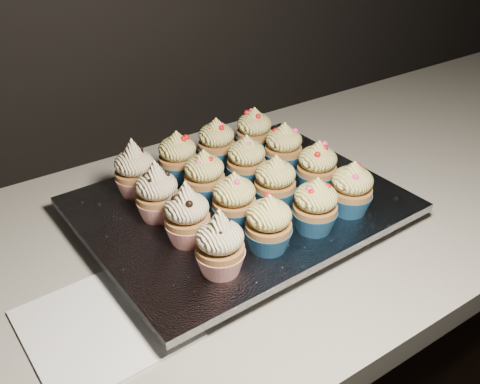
# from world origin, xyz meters

# --- Properties ---
(cabinet) EXTENTS (2.40, 0.60, 0.86)m
(cabinet) POSITION_xyz_m (0.00, 1.70, 0.43)
(cabinet) COLOR black
(cabinet) RESTS_ON ground
(worktop) EXTENTS (2.44, 0.64, 0.04)m
(worktop) POSITION_xyz_m (0.00, 1.70, 0.88)
(worktop) COLOR beige
(worktop) RESTS_ON cabinet
(napkin) EXTENTS (0.19, 0.19, 0.00)m
(napkin) POSITION_xyz_m (-0.47, 1.60, 0.90)
(napkin) COLOR white
(napkin) RESTS_ON worktop
(baking_tray) EXTENTS (0.44, 0.34, 0.02)m
(baking_tray) POSITION_xyz_m (-0.21, 1.69, 0.91)
(baking_tray) COLOR black
(baking_tray) RESTS_ON worktop
(foil_lining) EXTENTS (0.47, 0.38, 0.01)m
(foil_lining) POSITION_xyz_m (-0.21, 1.69, 0.93)
(foil_lining) COLOR silver
(foil_lining) RESTS_ON baking_tray
(cupcake_0) EXTENTS (0.06, 0.06, 0.10)m
(cupcake_0) POSITION_xyz_m (-0.32, 1.57, 0.97)
(cupcake_0) COLOR red
(cupcake_0) RESTS_ON foil_lining
(cupcake_1) EXTENTS (0.06, 0.06, 0.08)m
(cupcake_1) POSITION_xyz_m (-0.24, 1.58, 0.97)
(cupcake_1) COLOR #1B4F7F
(cupcake_1) RESTS_ON foil_lining
(cupcake_2) EXTENTS (0.06, 0.06, 0.08)m
(cupcake_2) POSITION_xyz_m (-0.16, 1.58, 0.97)
(cupcake_2) COLOR #1B4F7F
(cupcake_2) RESTS_ON foil_lining
(cupcake_3) EXTENTS (0.06, 0.06, 0.08)m
(cupcake_3) POSITION_xyz_m (-0.09, 1.58, 0.97)
(cupcake_3) COLOR #1B4F7F
(cupcake_3) RESTS_ON foil_lining
(cupcake_4) EXTENTS (0.06, 0.06, 0.10)m
(cupcake_4) POSITION_xyz_m (-0.32, 1.65, 0.97)
(cupcake_4) COLOR red
(cupcake_4) RESTS_ON foil_lining
(cupcake_5) EXTENTS (0.06, 0.06, 0.08)m
(cupcake_5) POSITION_xyz_m (-0.25, 1.65, 0.97)
(cupcake_5) COLOR #1B4F7F
(cupcake_5) RESTS_ON foil_lining
(cupcake_6) EXTENTS (0.06, 0.06, 0.08)m
(cupcake_6) POSITION_xyz_m (-0.17, 1.66, 0.97)
(cupcake_6) COLOR #1B4F7F
(cupcake_6) RESTS_ON foil_lining
(cupcake_7) EXTENTS (0.06, 0.06, 0.08)m
(cupcake_7) POSITION_xyz_m (-0.09, 1.66, 0.97)
(cupcake_7) COLOR #1B4F7F
(cupcake_7) RESTS_ON foil_lining
(cupcake_8) EXTENTS (0.06, 0.06, 0.10)m
(cupcake_8) POSITION_xyz_m (-0.33, 1.73, 0.97)
(cupcake_8) COLOR red
(cupcake_8) RESTS_ON foil_lining
(cupcake_9) EXTENTS (0.06, 0.06, 0.08)m
(cupcake_9) POSITION_xyz_m (-0.25, 1.73, 0.97)
(cupcake_9) COLOR #1B4F7F
(cupcake_9) RESTS_ON foil_lining
(cupcake_10) EXTENTS (0.06, 0.06, 0.08)m
(cupcake_10) POSITION_xyz_m (-0.17, 1.74, 0.97)
(cupcake_10) COLOR #1B4F7F
(cupcake_10) RESTS_ON foil_lining
(cupcake_11) EXTENTS (0.06, 0.06, 0.08)m
(cupcake_11) POSITION_xyz_m (-0.09, 1.74, 0.97)
(cupcake_11) COLOR #1B4F7F
(cupcake_11) RESTS_ON foil_lining
(cupcake_12) EXTENTS (0.06, 0.06, 0.10)m
(cupcake_12) POSITION_xyz_m (-0.33, 1.80, 0.97)
(cupcake_12) COLOR red
(cupcake_12) RESTS_ON foil_lining
(cupcake_13) EXTENTS (0.06, 0.06, 0.08)m
(cupcake_13) POSITION_xyz_m (-0.25, 1.81, 0.97)
(cupcake_13) COLOR #1B4F7F
(cupcake_13) RESTS_ON foil_lining
(cupcake_14) EXTENTS (0.06, 0.06, 0.08)m
(cupcake_14) POSITION_xyz_m (-0.18, 1.82, 0.97)
(cupcake_14) COLOR #1B4F7F
(cupcake_14) RESTS_ON foil_lining
(cupcake_15) EXTENTS (0.06, 0.06, 0.08)m
(cupcake_15) POSITION_xyz_m (-0.10, 1.82, 0.97)
(cupcake_15) COLOR #1B4F7F
(cupcake_15) RESTS_ON foil_lining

